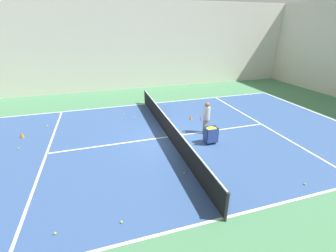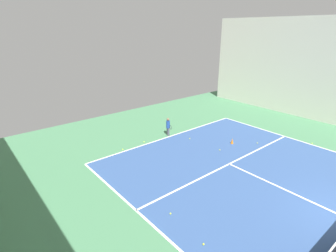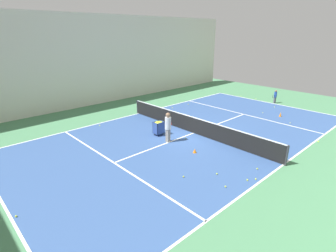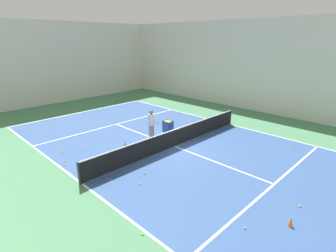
% 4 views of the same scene
% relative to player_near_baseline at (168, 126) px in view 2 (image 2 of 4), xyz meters
% --- Properties ---
extents(line_baseline_near, '(11.76, 0.10, 0.00)m').
position_rel_player_near_baseline_xyz_m(line_baseline_near, '(0.03, 0.22, -0.69)').
color(line_baseline_near, white).
rests_on(line_baseline_near, ground).
extents(line_service_near, '(11.76, 0.10, 0.00)m').
position_rel_player_near_baseline_xyz_m(line_service_near, '(0.03, 5.10, -0.69)').
color(line_service_near, white).
rests_on(line_service_near, ground).
extents(player_near_baseline, '(0.30, 0.59, 1.22)m').
position_rel_player_near_baseline_xyz_m(player_near_baseline, '(0.00, 0.00, 0.00)').
color(player_near_baseline, '#4C4C56').
rests_on(player_near_baseline, ground).
extents(training_cone_1, '(0.17, 0.17, 0.35)m').
position_rel_player_near_baseline_xyz_m(training_cone_1, '(-2.21, 3.57, -0.52)').
color(training_cone_1, orange).
rests_on(training_cone_1, ground).
extents(tennis_ball_0, '(0.07, 0.07, 0.07)m').
position_rel_player_near_baseline_xyz_m(tennis_ball_0, '(5.17, 8.02, -0.66)').
color(tennis_ball_0, yellow).
rests_on(tennis_ball_0, ground).
extents(tennis_ball_2, '(0.07, 0.07, 0.07)m').
position_rel_player_near_baseline_xyz_m(tennis_ball_2, '(-0.68, 1.37, -0.66)').
color(tennis_ball_2, yellow).
rests_on(tennis_ball_2, ground).
extents(tennis_ball_3, '(0.07, 0.07, 0.07)m').
position_rel_player_near_baseline_xyz_m(tennis_ball_3, '(-6.01, 6.79, -0.66)').
color(tennis_ball_3, yellow).
rests_on(tennis_ball_3, ground).
extents(tennis_ball_7, '(0.07, 0.07, 0.07)m').
position_rel_player_near_baseline_xyz_m(tennis_ball_7, '(-3.42, 4.58, -0.66)').
color(tennis_ball_7, yellow).
rests_on(tennis_ball_7, ground).
extents(tennis_ball_9, '(0.07, 0.07, 0.07)m').
position_rel_player_near_baseline_xyz_m(tennis_ball_9, '(-0.85, 3.71, -0.66)').
color(tennis_ball_9, yellow).
rests_on(tennis_ball_9, ground).
extents(tennis_ball_11, '(0.07, 0.07, 0.07)m').
position_rel_player_near_baseline_xyz_m(tennis_ball_11, '(1.90, -0.09, -0.66)').
color(tennis_ball_11, yellow).
rests_on(tennis_ball_11, ground).
extents(tennis_ball_14, '(0.07, 0.07, 0.07)m').
position_rel_player_near_baseline_xyz_m(tennis_ball_14, '(3.49, -0.00, -0.66)').
color(tennis_ball_14, yellow).
rests_on(tennis_ball_14, ground).
extents(tennis_ball_18, '(0.07, 0.07, 0.07)m').
position_rel_player_near_baseline_xyz_m(tennis_ball_18, '(5.02, 6.15, -0.66)').
color(tennis_ball_18, yellow).
rests_on(tennis_ball_18, ground).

